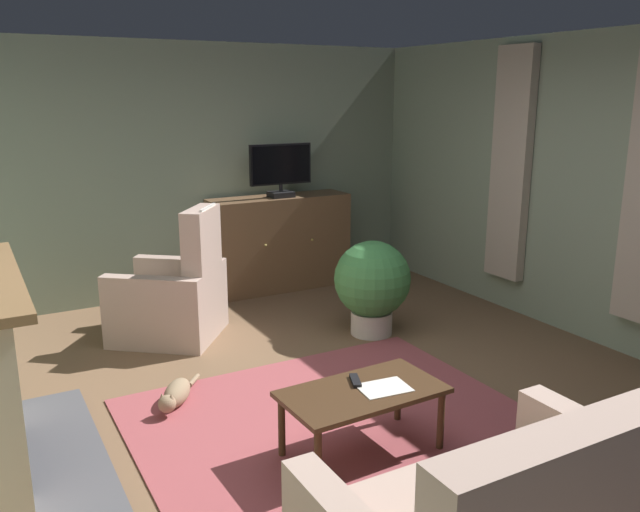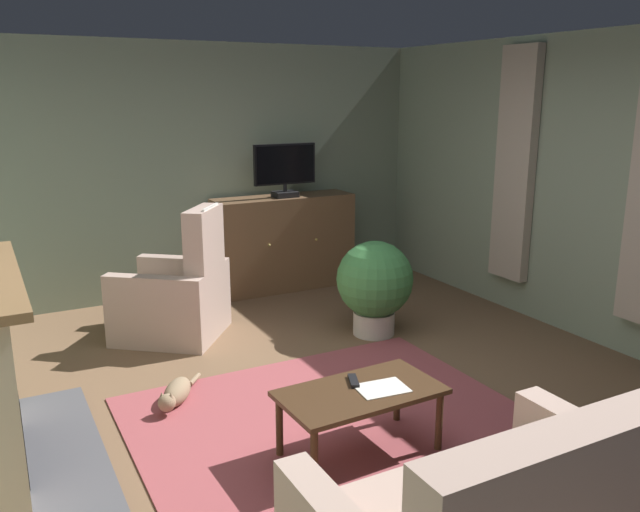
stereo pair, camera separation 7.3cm
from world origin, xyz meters
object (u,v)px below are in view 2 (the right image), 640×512
tv_remote (354,381)px  potted_plant_on_hearth_side (375,283)px  folded_newspaper (382,388)px  cat (176,393)px  coffee_table (360,398)px  armchair_in_far_corner (176,298)px  television (285,169)px  tv_cabinet (284,245)px

tv_remote → potted_plant_on_hearth_side: size_ratio=0.20×
folded_newspaper → potted_plant_on_hearth_side: 2.01m
cat → tv_remote: bearing=-52.0°
coffee_table → armchair_in_far_corner: size_ratio=0.82×
tv_remote → folded_newspaper: 0.19m
coffee_table → folded_newspaper: bearing=-20.5°
coffee_table → potted_plant_on_hearth_side: (1.17, 1.67, 0.11)m
television → armchair_in_far_corner: size_ratio=0.59×
armchair_in_far_corner → cat: size_ratio=2.17×
tv_cabinet → television: (0.00, -0.05, 0.85)m
tv_cabinet → cat: size_ratio=2.83×
television → tv_remote: television is taller
tv_cabinet → tv_remote: bearing=-107.9°
tv_remote → armchair_in_far_corner: armchair_in_far_corner is taller
tv_remote → potted_plant_on_hearth_side: bearing=165.8°
tv_cabinet → folded_newspaper: (-0.95, -3.42, -0.07)m
coffee_table → tv_remote: size_ratio=5.81×
coffee_table → armchair_in_far_corner: (-0.41, 2.47, -0.01)m
coffee_table → potted_plant_on_hearth_side: 2.05m
coffee_table → television: bearing=72.1°
tv_cabinet → potted_plant_on_hearth_side: bearing=-86.6°
armchair_in_far_corner → cat: bearing=-106.6°
coffee_table → cat: bearing=124.8°
tv_cabinet → folded_newspaper: 3.55m
armchair_in_far_corner → tv_cabinet: bearing=31.5°
armchair_in_far_corner → cat: (-0.39, -1.31, -0.27)m
armchair_in_far_corner → coffee_table: bearing=-80.5°
folded_newspaper → potted_plant_on_hearth_side: size_ratio=0.35×
folded_newspaper → armchair_in_far_corner: armchair_in_far_corner is taller
television → tv_remote: (-1.05, -3.22, -0.91)m
tv_remote → cat: size_ratio=0.31×
armchair_in_far_corner → tv_remote: bearing=-79.7°
coffee_table → potted_plant_on_hearth_side: bearing=54.9°
television → armchair_in_far_corner: bearing=-150.0°
cat → coffee_table: bearing=-55.2°
tv_cabinet → cat: tv_cabinet is taller
coffee_table → cat: 1.44m
potted_plant_on_hearth_side → armchair_in_far_corner: bearing=153.3°
coffee_table → potted_plant_on_hearth_side: potted_plant_on_hearth_side is taller
armchair_in_far_corner → television: bearing=30.0°
armchair_in_far_corner → potted_plant_on_hearth_side: size_ratio=1.39×
coffee_table → cat: size_ratio=1.79×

